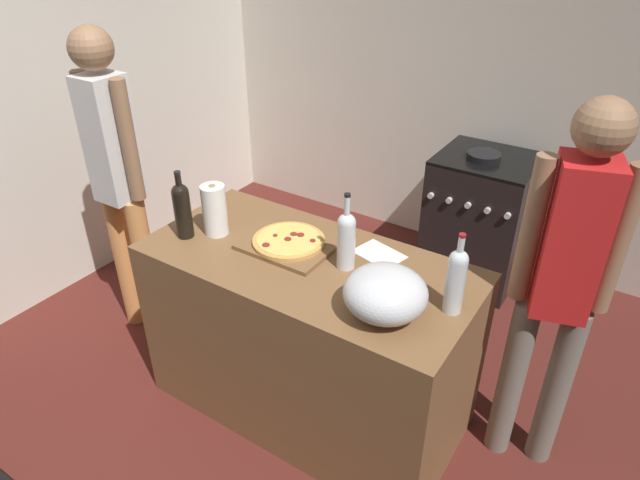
# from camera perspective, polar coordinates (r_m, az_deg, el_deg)

# --- Properties ---
(ground_plane) EXTENTS (4.39, 3.32, 0.02)m
(ground_plane) POSITION_cam_1_polar(r_m,az_deg,el_deg) (3.37, 3.83, -10.15)
(ground_plane) COLOR #511E19
(kitchen_wall_rear) EXTENTS (4.39, 0.10, 2.60)m
(kitchen_wall_rear) POSITION_cam_1_polar(r_m,az_deg,el_deg) (3.95, 15.25, 16.75)
(kitchen_wall_rear) COLOR silver
(kitchen_wall_rear) RESTS_ON ground_plane
(kitchen_wall_left) EXTENTS (0.10, 3.32, 2.60)m
(kitchen_wall_left) POSITION_cam_1_polar(r_m,az_deg,el_deg) (3.97, -21.64, 15.77)
(kitchen_wall_left) COLOR silver
(kitchen_wall_left) RESTS_ON ground_plane
(counter) EXTENTS (1.49, 0.71, 0.88)m
(counter) POSITION_cam_1_polar(r_m,az_deg,el_deg) (2.70, -1.18, -9.88)
(counter) COLOR brown
(counter) RESTS_ON ground_plane
(cutting_board) EXTENTS (0.40, 0.32, 0.02)m
(cutting_board) POSITION_cam_1_polar(r_m,az_deg,el_deg) (2.52, -3.19, -0.46)
(cutting_board) COLOR brown
(cutting_board) RESTS_ON counter
(pizza) EXTENTS (0.33, 0.33, 0.03)m
(pizza) POSITION_cam_1_polar(r_m,az_deg,el_deg) (2.51, -3.21, -0.05)
(pizza) COLOR tan
(pizza) RESTS_ON cutting_board
(mixing_bowl) EXTENTS (0.32, 0.32, 0.19)m
(mixing_bowl) POSITION_cam_1_polar(r_m,az_deg,el_deg) (2.08, 6.68, -5.43)
(mixing_bowl) COLOR #B2B2B7
(mixing_bowl) RESTS_ON counter
(paper_towel_roll) EXTENTS (0.11, 0.11, 0.25)m
(paper_towel_roll) POSITION_cam_1_polar(r_m,az_deg,el_deg) (2.62, -10.71, 3.03)
(paper_towel_roll) COLOR white
(paper_towel_roll) RESTS_ON counter
(wine_bottle_green) EXTENTS (0.08, 0.08, 0.33)m
(wine_bottle_green) POSITION_cam_1_polar(r_m,az_deg,el_deg) (2.61, -13.89, 3.19)
(wine_bottle_green) COLOR black
(wine_bottle_green) RESTS_ON counter
(wine_bottle_clear) EXTENTS (0.07, 0.07, 0.34)m
(wine_bottle_clear) POSITION_cam_1_polar(r_m,az_deg,el_deg) (2.12, 13.70, -3.82)
(wine_bottle_clear) COLOR silver
(wine_bottle_clear) RESTS_ON counter
(wine_bottle_dark) EXTENTS (0.08, 0.08, 0.35)m
(wine_bottle_dark) POSITION_cam_1_polar(r_m,az_deg,el_deg) (2.31, 2.69, 0.20)
(wine_bottle_dark) COLOR silver
(wine_bottle_dark) RESTS_ON counter
(recipe_sheet) EXTENTS (0.24, 0.20, 0.00)m
(recipe_sheet) POSITION_cam_1_polar(r_m,az_deg,el_deg) (2.48, 6.06, -1.43)
(recipe_sheet) COLOR white
(recipe_sheet) RESTS_ON counter
(stove) EXTENTS (0.60, 0.57, 0.91)m
(stove) POSITION_cam_1_polar(r_m,az_deg,el_deg) (3.80, 15.89, 2.08)
(stove) COLOR black
(stove) RESTS_ON ground_plane
(person_in_stripes) EXTENTS (0.36, 0.21, 1.74)m
(person_in_stripes) POSITION_cam_1_polar(r_m,az_deg,el_deg) (3.11, -20.04, 6.38)
(person_in_stripes) COLOR #D88C4C
(person_in_stripes) RESTS_ON ground_plane
(person_in_red) EXTENTS (0.36, 0.25, 1.68)m
(person_in_red) POSITION_cam_1_polar(r_m,az_deg,el_deg) (2.34, 23.45, -3.78)
(person_in_red) COLOR slate
(person_in_red) RESTS_ON ground_plane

